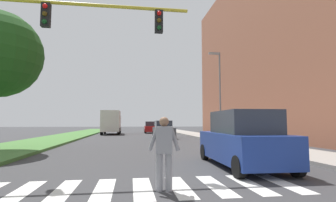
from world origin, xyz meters
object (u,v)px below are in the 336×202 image
traffic_light_gantry (41,39)px  street_lamp_right (219,87)px  suv_crossing (242,140)px  sedan_distant (151,128)px  truck_box_delivery (111,122)px  sedan_midblock (163,130)px  pedestrian_performer (164,150)px

traffic_light_gantry → street_lamp_right: size_ratio=0.92×
suv_crossing → sedan_distant: bearing=91.7°
sedan_distant → truck_box_delivery: 6.57m
sedan_distant → street_lamp_right: bearing=-75.7°
suv_crossing → truck_box_delivery: bearing=103.7°
street_lamp_right → sedan_midblock: 7.49m
pedestrian_performer → truck_box_delivery: truck_box_delivery is taller
truck_box_delivery → sedan_midblock: bearing=-58.0°
traffic_light_gantry → truck_box_delivery: bearing=89.1°
traffic_light_gantry → sedan_distant: 30.75m
suv_crossing → sedan_midblock: bearing=92.0°
sedan_midblock → truck_box_delivery: truck_box_delivery is taller
suv_crossing → truck_box_delivery: 27.37m
pedestrian_performer → suv_crossing: size_ratio=0.36×
street_lamp_right → truck_box_delivery: 17.71m
street_lamp_right → sedan_midblock: bearing=130.4°
traffic_light_gantry → pedestrian_performer: size_ratio=4.10×
suv_crossing → truck_box_delivery: (-6.47, 26.58, 0.70)m
pedestrian_performer → truck_box_delivery: (-3.31, 29.34, 0.70)m
traffic_light_gantry → pedestrian_performer: bearing=-36.7°
traffic_light_gantry → sedan_midblock: size_ratio=1.50×
suv_crossing → sedan_midblock: size_ratio=1.01×
street_lamp_right → traffic_light_gantry: bearing=-130.4°
sedan_midblock → sedan_distant: sedan_midblock is taller
pedestrian_performer → sedan_midblock: size_ratio=0.37×
pedestrian_performer → sedan_distant: bearing=86.1°
sedan_distant → suv_crossing: bearing=-88.3°
street_lamp_right → pedestrian_performer: (-6.74, -15.06, -3.66)m
street_lamp_right → sedan_midblock: size_ratio=1.63×
suv_crossing → truck_box_delivery: truck_box_delivery is taller
sedan_midblock → traffic_light_gantry: bearing=-110.0°
street_lamp_right → sedan_midblock: (-4.19, 4.92, -3.78)m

